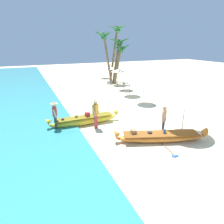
% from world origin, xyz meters
% --- Properties ---
extents(ground_plane, '(80.00, 80.00, 0.00)m').
position_xyz_m(ground_plane, '(0.00, 0.00, 0.00)').
color(ground_plane, beige).
extents(boat_orange_foreground, '(4.79, 2.31, 0.75)m').
position_xyz_m(boat_orange_foreground, '(-0.29, -1.06, 0.25)').
color(boat_orange_foreground, orange).
rests_on(boat_orange_foreground, ground).
extents(boat_yellow_midground, '(4.57, 0.70, 0.79)m').
position_xyz_m(boat_yellow_midground, '(-3.30, 2.67, 0.29)').
color(boat_yellow_midground, yellow).
rests_on(boat_yellow_midground, ground).
extents(person_vendor_hatted, '(0.55, 0.52, 1.81)m').
position_xyz_m(person_vendor_hatted, '(-2.81, 1.88, 1.05)').
color(person_vendor_hatted, '#B2383D').
rests_on(person_vendor_hatted, ground).
extents(person_tourist_customer, '(0.47, 0.57, 1.58)m').
position_xyz_m(person_tourist_customer, '(0.45, -0.29, 0.89)').
color(person_tourist_customer, '#333842').
rests_on(person_tourist_customer, ground).
extents(person_vendor_assistant, '(0.44, 0.58, 1.73)m').
position_xyz_m(person_vendor_assistant, '(-5.04, 2.59, 1.00)').
color(person_vendor_assistant, '#333842').
rests_on(person_vendor_assistant, ground).
extents(patio_umbrella_large, '(2.45, 2.45, 2.27)m').
position_xyz_m(patio_umbrella_large, '(1.44, -0.74, 2.05)').
color(patio_umbrella_large, '#B7B7BC').
rests_on(patio_umbrella_large, ground).
extents(parasol_row_0, '(1.60, 1.60, 1.91)m').
position_xyz_m(parasol_row_0, '(2.55, 5.18, 1.75)').
color(parasol_row_0, '#8E6B47').
rests_on(parasol_row_0, ground).
extents(parasol_row_1, '(1.60, 1.60, 1.91)m').
position_xyz_m(parasol_row_1, '(2.76, 7.96, 1.75)').
color(parasol_row_1, '#8E6B47').
rests_on(parasol_row_1, ground).
extents(parasol_row_2, '(1.60, 1.60, 1.91)m').
position_xyz_m(parasol_row_2, '(3.36, 10.39, 1.75)').
color(parasol_row_2, '#8E6B47').
rests_on(parasol_row_2, ground).
extents(parasol_row_3, '(1.60, 1.60, 1.91)m').
position_xyz_m(parasol_row_3, '(3.79, 12.92, 1.75)').
color(parasol_row_3, '#8E6B47').
rests_on(parasol_row_3, ground).
extents(parasol_row_4, '(1.60, 1.60, 1.91)m').
position_xyz_m(parasol_row_4, '(4.00, 15.53, 1.75)').
color(parasol_row_4, '#8E6B47').
rests_on(parasol_row_4, ground).
extents(parasol_row_5, '(1.60, 1.60, 1.91)m').
position_xyz_m(parasol_row_5, '(4.22, 18.24, 1.75)').
color(parasol_row_5, '#8E6B47').
rests_on(parasol_row_5, ground).
extents(palm_tree_tall_inland, '(2.80, 3.03, 5.58)m').
position_xyz_m(palm_tree_tall_inland, '(4.45, 14.20, 4.43)').
color(palm_tree_tall_inland, brown).
rests_on(palm_tree_tall_inland, ground).
extents(palm_tree_leaning_seaward, '(2.71, 2.56, 7.11)m').
position_xyz_m(palm_tree_leaning_seaward, '(4.99, 15.99, 5.58)').
color(palm_tree_leaning_seaward, brown).
rests_on(palm_tree_leaning_seaward, ground).
extents(palm_tree_mid_cluster, '(2.37, 2.72, 4.87)m').
position_xyz_m(palm_tree_mid_cluster, '(4.48, 13.70, 3.78)').
color(palm_tree_mid_cluster, brown).
rests_on(palm_tree_mid_cluster, ground).
extents(palm_tree_far_behind, '(2.67, 2.53, 6.37)m').
position_xyz_m(palm_tree_far_behind, '(3.37, 16.05, 5.14)').
color(palm_tree_far_behind, brown).
rests_on(palm_tree_far_behind, ground).
extents(paddle, '(0.43, 1.52, 0.05)m').
position_xyz_m(paddle, '(-0.51, -2.14, 0.03)').
color(paddle, '#8E6B47').
rests_on(paddle, ground).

